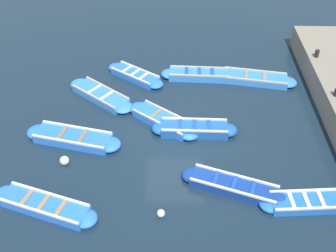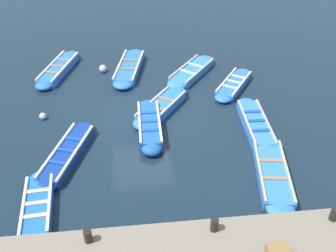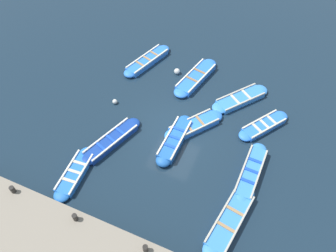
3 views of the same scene
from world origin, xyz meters
TOP-DOWN VIEW (x-y plane):
  - ground_plane at (0.00, 0.00)m, footprint 120.00×120.00m
  - boat_tucked at (-1.06, -4.30)m, footprint 3.68×0.94m
  - boat_inner_gap at (-2.01, 2.61)m, footprint 3.81×1.92m
  - boat_drifting at (-0.72, -0.32)m, footprint 3.45×0.85m
  - boat_near_quay at (3.41, -2.59)m, footprint 3.41×2.90m
  - boat_outer_left at (4.04, 0.30)m, footprint 4.00×1.70m
  - boat_centre at (0.56, -0.89)m, footprint 3.26×2.70m
  - boat_end_of_row at (-4.32, 3.24)m, footprint 3.16×0.99m
  - boat_bow_out at (4.29, 3.60)m, footprint 3.85×1.88m
  - boat_broadside at (-3.68, -4.08)m, footprint 3.97×1.51m
  - boat_mid_row at (2.01, -4.23)m, footprint 3.03×2.41m
  - bollard_north at (-6.46, -4.57)m, footprint 0.20×0.20m
  - buoy_orange_near at (0.46, 3.78)m, footprint 0.27×0.27m
  - buoy_yellow_far at (4.11, 1.53)m, footprint 0.35×0.35m

SIDE VIEW (x-z plane):
  - ground_plane at x=0.00m, z-range 0.00..0.00m
  - buoy_orange_near at x=0.46m, z-range 0.00..0.27m
  - boat_end_of_row at x=-4.32m, z-range -0.03..0.32m
  - boat_mid_row at x=2.01m, z-range -0.03..0.33m
  - boat_near_quay at x=3.41m, z-range -0.03..0.34m
  - boat_broadside at x=-3.68m, z-range -0.03..0.35m
  - boat_centre at x=0.56m, z-range -0.03..0.36m
  - boat_inner_gap at x=-2.01m, z-range -0.03..0.36m
  - boat_bow_out at x=4.29m, z-range -0.03..0.37m
  - buoy_yellow_far at x=4.11m, z-range 0.00..0.35m
  - boat_outer_left at x=4.04m, z-range -0.03..0.38m
  - boat_tucked at x=-1.06m, z-range -0.03..0.38m
  - boat_drifting at x=-0.72m, z-range -0.03..0.44m
  - bollard_north at x=-6.46m, z-range 1.09..1.44m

